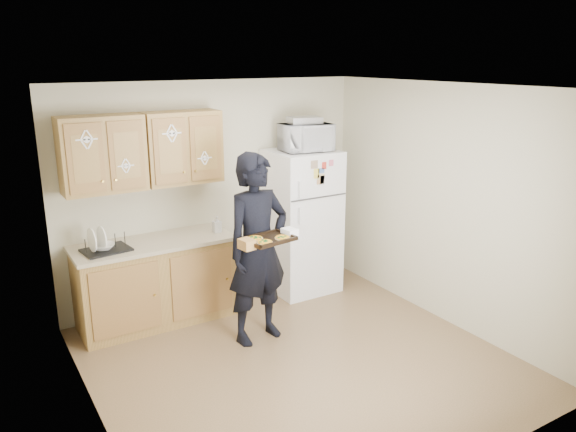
{
  "coord_description": "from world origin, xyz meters",
  "views": [
    {
      "loc": [
        -2.52,
        -3.94,
        2.75
      ],
      "look_at": [
        0.16,
        0.45,
        1.27
      ],
      "focal_mm": 35.0,
      "sensor_mm": 36.0,
      "label": 1
    }
  ],
  "objects_px": {
    "refrigerator": "(302,221)",
    "person": "(258,249)",
    "microwave": "(306,137)",
    "baking_tray": "(269,240)",
    "dish_rack": "(106,242)"
  },
  "relations": [
    {
      "from": "refrigerator",
      "to": "baking_tray",
      "type": "xyz_separation_m",
      "value": [
        -1.09,
        -1.14,
        0.28
      ]
    },
    {
      "from": "person",
      "to": "dish_rack",
      "type": "relative_size",
      "value": 4.31
    },
    {
      "from": "microwave",
      "to": "dish_rack",
      "type": "distance_m",
      "value": 2.46
    },
    {
      "from": "baking_tray",
      "to": "microwave",
      "type": "xyz_separation_m",
      "value": [
        1.11,
        1.09,
        0.72
      ]
    },
    {
      "from": "person",
      "to": "baking_tray",
      "type": "relative_size",
      "value": 4.34
    },
    {
      "from": "refrigerator",
      "to": "microwave",
      "type": "height_order",
      "value": "microwave"
    },
    {
      "from": "baking_tray",
      "to": "dish_rack",
      "type": "bearing_deg",
      "value": 128.13
    },
    {
      "from": "person",
      "to": "baking_tray",
      "type": "bearing_deg",
      "value": -106.47
    },
    {
      "from": "person",
      "to": "microwave",
      "type": "bearing_deg",
      "value": 28.28
    },
    {
      "from": "microwave",
      "to": "dish_rack",
      "type": "bearing_deg",
      "value": -175.04
    },
    {
      "from": "baking_tray",
      "to": "dish_rack",
      "type": "distance_m",
      "value": 1.66
    },
    {
      "from": "refrigerator",
      "to": "person",
      "type": "xyz_separation_m",
      "value": [
        -1.05,
        -0.84,
        0.09
      ]
    },
    {
      "from": "refrigerator",
      "to": "dish_rack",
      "type": "xyz_separation_m",
      "value": [
        -2.29,
        0.0,
        0.14
      ]
    },
    {
      "from": "baking_tray",
      "to": "microwave",
      "type": "height_order",
      "value": "microwave"
    },
    {
      "from": "person",
      "to": "dish_rack",
      "type": "height_order",
      "value": "person"
    }
  ]
}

